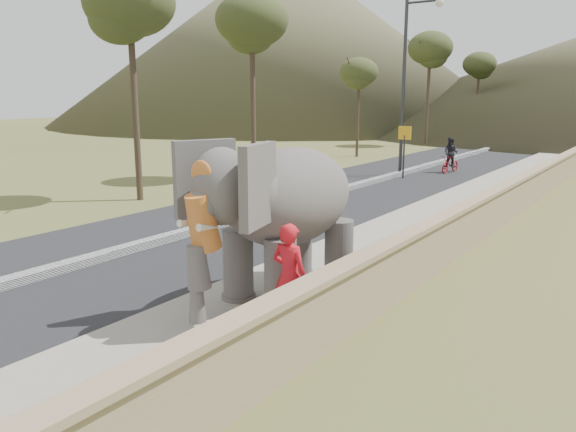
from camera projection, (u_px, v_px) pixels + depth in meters
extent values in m
plane|color=olive|center=(264.00, 312.00, 10.06)|extent=(160.00, 160.00, 0.00)
cube|color=black|center=(319.00, 199.00, 20.87)|extent=(7.00, 120.00, 0.03)
cube|color=black|center=(319.00, 196.00, 20.85)|extent=(0.35, 120.00, 0.22)
cube|color=#9E9687|center=(451.00, 213.00, 18.07)|extent=(3.00, 120.00, 0.15)
cube|color=tan|center=(505.00, 204.00, 17.05)|extent=(0.30, 120.00, 1.10)
cylinder|color=#323238|center=(403.00, 90.00, 25.89)|extent=(0.16, 0.16, 8.00)
cylinder|color=#323238|center=(424.00, 1.00, 24.63)|extent=(1.60, 0.10, 0.10)
sphere|color=#FFF2CC|center=(439.00, 2.00, 24.26)|extent=(0.36, 0.36, 0.36)
cylinder|color=#2D2D33|center=(404.00, 157.00, 25.62)|extent=(0.08, 0.08, 2.00)
cube|color=gold|center=(405.00, 133.00, 25.38)|extent=(0.60, 0.05, 0.60)
cone|color=brown|center=(286.00, 38.00, 73.04)|extent=(60.00, 60.00, 22.00)
imported|color=red|center=(290.00, 276.00, 8.87)|extent=(0.63, 0.41, 1.72)
imported|color=maroon|center=(450.00, 164.00, 27.67)|extent=(0.75, 1.70, 0.86)
imported|color=black|center=(451.00, 153.00, 27.56)|extent=(0.79, 0.65, 1.50)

